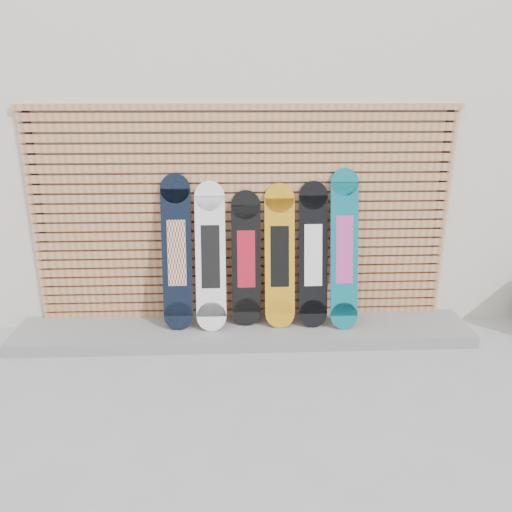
% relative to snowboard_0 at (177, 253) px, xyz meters
% --- Properties ---
extents(ground, '(80.00, 80.00, 0.00)m').
position_rel_snowboard_0_xyz_m(ground, '(0.81, -0.78, -0.88)').
color(ground, '#939396').
rests_on(ground, ground).
extents(building, '(12.00, 5.00, 3.60)m').
position_rel_snowboard_0_xyz_m(building, '(1.31, 2.72, 0.92)').
color(building, beige).
rests_on(building, ground).
extents(concrete_step, '(4.60, 0.70, 0.12)m').
position_rel_snowboard_0_xyz_m(concrete_step, '(0.66, -0.10, -0.82)').
color(concrete_step, slate).
rests_on(concrete_step, ground).
extents(slat_wall, '(4.26, 0.08, 2.29)m').
position_rel_snowboard_0_xyz_m(slat_wall, '(0.66, 0.20, 0.32)').
color(slat_wall, '#B7764C').
rests_on(slat_wall, ground).
extents(snowboard_0, '(0.29, 0.34, 1.53)m').
position_rel_snowboard_0_xyz_m(snowboard_0, '(0.00, 0.00, 0.00)').
color(snowboard_0, black).
rests_on(snowboard_0, concrete_step).
extents(snowboard_1, '(0.30, 0.38, 1.46)m').
position_rel_snowboard_0_xyz_m(snowboard_1, '(0.33, -0.02, -0.04)').
color(snowboard_1, white).
rests_on(snowboard_1, concrete_step).
extents(snowboard_2, '(0.29, 0.27, 1.36)m').
position_rel_snowboard_0_xyz_m(snowboard_2, '(0.69, 0.04, -0.08)').
color(snowboard_2, black).
rests_on(snowboard_2, concrete_step).
extents(snowboard_3, '(0.30, 0.33, 1.43)m').
position_rel_snowboard_0_xyz_m(snowboard_3, '(1.02, 0.00, -0.05)').
color(snowboard_3, orange).
rests_on(snowboard_3, concrete_step).
extents(snowboard_4, '(0.29, 0.34, 1.45)m').
position_rel_snowboard_0_xyz_m(snowboard_4, '(1.36, 0.00, -0.04)').
color(snowboard_4, black).
rests_on(snowboard_4, concrete_step).
extents(snowboard_5, '(0.28, 0.39, 1.57)m').
position_rel_snowboard_0_xyz_m(snowboard_5, '(1.66, -0.03, 0.02)').
color(snowboard_5, '#0B6573').
rests_on(snowboard_5, concrete_step).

